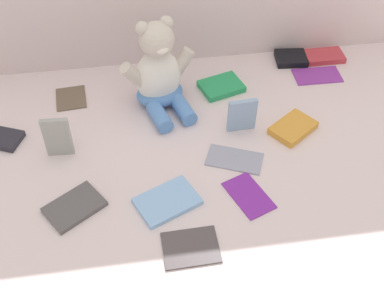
# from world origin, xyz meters

# --- Properties ---
(ground_plane) EXTENTS (3.20, 3.20, 0.00)m
(ground_plane) POSITION_xyz_m (0.00, 0.00, 0.00)
(ground_plane) COLOR silver
(teddy_bear) EXTENTS (0.21, 0.21, 0.25)m
(teddy_bear) POSITION_xyz_m (-0.07, 0.18, 0.09)
(teddy_bear) COLOR white
(teddy_bear) RESTS_ON ground_plane
(book_case_0) EXTENTS (0.14, 0.12, 0.02)m
(book_case_0) POSITION_xyz_m (0.11, 0.21, 0.01)
(book_case_0) COLOR #239B56
(book_case_0) RESTS_ON ground_plane
(book_case_1) EXTENTS (0.12, 0.10, 0.01)m
(book_case_1) POSITION_xyz_m (-0.05, -0.31, 0.00)
(book_case_1) COLOR #4B4245
(book_case_1) RESTS_ON ground_plane
(book_case_2) EXTENTS (0.11, 0.10, 0.02)m
(book_case_2) POSITION_xyz_m (-0.49, 0.08, 0.01)
(book_case_2) COLOR #25242D
(book_case_2) RESTS_ON ground_plane
(book_case_3) EXTENTS (0.14, 0.08, 0.01)m
(book_case_3) POSITION_xyz_m (0.40, 0.23, 0.00)
(book_case_3) COLOR purple
(book_case_3) RESTS_ON ground_plane
(book_case_4) EXTENTS (0.09, 0.10, 0.01)m
(book_case_4) POSITION_xyz_m (-0.32, 0.23, 0.00)
(book_case_4) COLOR brown
(book_case_4) RESTS_ON ground_plane
(book_case_5) EXTENTS (0.15, 0.14, 0.01)m
(book_case_5) POSITION_xyz_m (-0.30, -0.17, 0.01)
(book_case_5) COLOR #524E4F
(book_case_5) RESTS_ON ground_plane
(book_case_6) EXTENTS (0.11, 0.14, 0.01)m
(book_case_6) POSITION_xyz_m (0.10, -0.19, 0.00)
(book_case_6) COLOR purple
(book_case_6) RESTS_ON ground_plane
(book_case_7) EXTENTS (0.14, 0.13, 0.02)m
(book_case_7) POSITION_xyz_m (0.26, 0.01, 0.01)
(book_case_7) COLOR gold
(book_case_7) RESTS_ON ground_plane
(book_case_8) EXTENTS (0.15, 0.12, 0.01)m
(book_case_8) POSITION_xyz_m (0.09, -0.07, 0.00)
(book_case_8) COLOR #9395AA
(book_case_8) RESTS_ON ground_plane
(book_case_9) EXTENTS (0.07, 0.02, 0.11)m
(book_case_9) POSITION_xyz_m (-0.34, 0.01, 0.06)
(book_case_9) COLOR #9A9B97
(book_case_9) RESTS_ON ground_plane
(book_case_10) EXTENTS (0.08, 0.02, 0.10)m
(book_case_10) POSITION_xyz_m (0.13, 0.03, 0.05)
(book_case_10) COLOR #89A9CB
(book_case_10) RESTS_ON ground_plane
(book_case_11) EXTENTS (0.12, 0.07, 0.02)m
(book_case_11) POSITION_xyz_m (0.45, 0.31, 0.01)
(book_case_11) COLOR #BD353E
(book_case_11) RESTS_ON ground_plane
(book_case_12) EXTENTS (0.10, 0.09, 0.02)m
(book_case_12) POSITION_xyz_m (0.35, 0.31, 0.01)
(book_case_12) COLOR black
(book_case_12) RESTS_ON ground_plane
(book_case_13) EXTENTS (0.16, 0.14, 0.01)m
(book_case_13) POSITION_xyz_m (-0.09, -0.18, 0.01)
(book_case_13) COLOR #87B5E6
(book_case_13) RESTS_ON ground_plane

